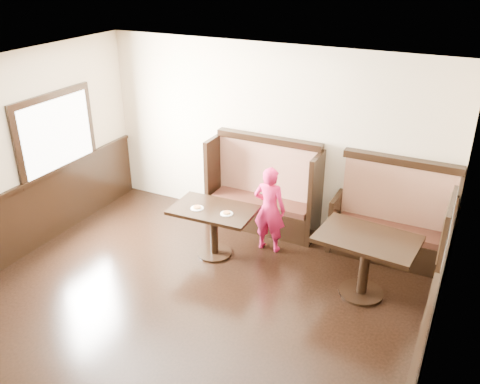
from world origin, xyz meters
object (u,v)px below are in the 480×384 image
Objects in this scene: table_main at (214,219)px; table_neighbor at (366,252)px; child at (270,209)px; booth_main at (264,195)px; booth_neighbor at (391,225)px.

table_neighbor is (2.13, 0.01, 0.06)m from table_main.
table_main is 0.92× the size of child.
table_main is 0.94× the size of table_neighbor.
booth_main is 1.06× the size of booth_neighbor.
child is at bearing -159.46° from booth_neighbor.
child is at bearing 167.57° from table_neighbor.
booth_main is at bearing -62.62° from child.
booth_neighbor reaches higher than child.
booth_main is 1.36× the size of child.
table_main is at bearing -174.61° from table_neighbor.
table_main is at bearing -105.02° from booth_main.
table_main is (-2.24, -1.08, 0.08)m from booth_neighbor.
child is (0.35, -0.60, 0.12)m from booth_main.
table_neighbor reaches higher than table_main.
booth_neighbor is at bearing -0.05° from booth_main.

